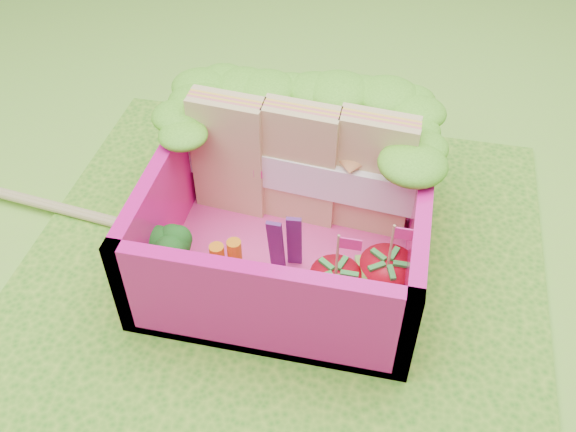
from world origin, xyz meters
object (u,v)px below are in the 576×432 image
(sandwich_stack, at_px, (301,165))
(strawberry_left, at_px, (335,289))
(bento_box, at_px, (290,213))
(strawberry_right, at_px, (385,281))
(broccoli, at_px, (172,244))
(chopsticks, at_px, (102,219))

(sandwich_stack, distance_m, strawberry_left, 0.68)
(bento_box, xyz_separation_m, strawberry_right, (0.50, -0.26, -0.09))
(sandwich_stack, relative_size, strawberry_left, 2.59)
(sandwich_stack, bearing_deg, bento_box, -91.09)
(strawberry_left, height_order, strawberry_right, strawberry_right)
(broccoli, bearing_deg, strawberry_right, 1.65)
(strawberry_right, distance_m, chopsticks, 1.57)
(chopsticks, bearing_deg, sandwich_stack, 13.50)
(bento_box, distance_m, strawberry_right, 0.57)
(sandwich_stack, relative_size, chopsticks, 0.54)
(sandwich_stack, relative_size, strawberry_right, 2.45)
(broccoli, height_order, strawberry_left, strawberry_left)
(strawberry_left, distance_m, strawberry_right, 0.24)
(broccoli, bearing_deg, strawberry_left, -3.78)
(sandwich_stack, distance_m, strawberry_right, 0.73)
(bento_box, height_order, sandwich_stack, sandwich_stack)
(sandwich_stack, relative_size, broccoli, 3.99)
(sandwich_stack, bearing_deg, strawberry_left, -65.01)
(bento_box, distance_m, chopsticks, 1.07)
(bento_box, relative_size, chopsticks, 0.58)
(chopsticks, bearing_deg, bento_box, 0.14)
(strawberry_right, bearing_deg, chopsticks, 170.50)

